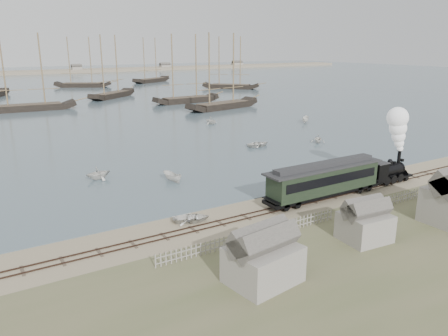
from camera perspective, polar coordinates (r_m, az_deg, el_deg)
ground at (r=48.47m, az=5.45°, el=-4.71°), size 600.00×600.00×0.00m
harbor_water at (r=208.60m, az=-24.24°, el=9.84°), size 600.00×336.00×0.06m
rail_track at (r=46.98m, az=6.92°, el=-5.38°), size 120.00×1.80×0.16m
picket_fence_west at (r=39.71m, az=3.98°, el=-9.48°), size 19.00×0.10×1.20m
picket_fence_east at (r=52.05m, az=21.67°, el=-4.34°), size 15.00×0.10×1.20m
shed_left at (r=33.60m, az=5.07°, el=-14.55°), size 5.00×4.00×4.10m
shed_mid at (r=41.73m, az=17.76°, el=-8.95°), size 4.00×3.50×3.60m
far_spit at (r=287.91m, az=-26.53°, el=10.87°), size 500.00×20.00×1.80m
locomotive at (r=58.92m, az=21.57°, el=2.26°), size 7.36×2.75×9.17m
passenger_coach at (r=50.44m, az=12.95°, el=-1.39°), size 15.47×2.98×3.76m
beached_dinghy at (r=43.65m, az=-4.30°, el=-6.52°), size 3.77×4.38×0.76m
rowboat_1 at (r=58.85m, az=-16.12°, el=-0.61°), size 3.12×3.51×1.71m
rowboat_2 at (r=55.99m, az=-6.80°, el=-1.17°), size 3.38×1.97×1.23m
rowboat_3 at (r=75.17m, az=4.52°, el=3.15°), size 3.07×4.25×0.87m
rowboat_4 at (r=79.39m, az=12.16°, el=3.78°), size 3.87×3.82×1.54m
rowboat_5 at (r=99.60m, az=10.58°, el=6.22°), size 3.32×3.56×1.37m
rowboat_7 at (r=96.12m, az=-1.71°, el=6.23°), size 3.75×3.44×1.67m
schooner_2 at (r=126.13m, az=-24.56°, el=11.33°), size 23.74×6.78×20.00m
schooner_3 at (r=148.69m, az=-14.63°, el=12.71°), size 19.55×17.34×20.00m
schooner_4 at (r=118.88m, az=-0.15°, el=12.54°), size 23.55×9.97×20.00m
schooner_5 at (r=174.41m, az=0.87°, el=13.60°), size 19.14×19.25×20.00m
schooner_8 at (r=189.68m, az=-18.20°, el=13.02°), size 21.89×15.39×20.00m
schooner_9 at (r=207.41m, az=-9.57°, el=13.75°), size 21.61×15.15×20.00m
schooner_10 at (r=131.89m, az=-5.03°, el=12.81°), size 20.87×5.82×20.00m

